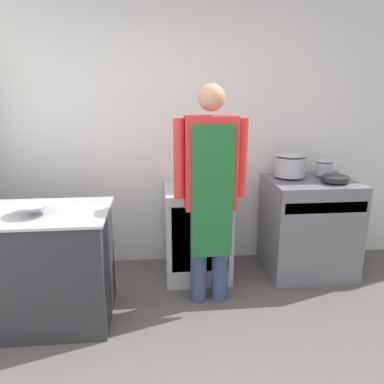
# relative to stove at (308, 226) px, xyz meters

# --- Properties ---
(wall_back) EXTENTS (8.00, 0.05, 2.70)m
(wall_back) POSITION_rel_stove_xyz_m (-1.29, 0.42, 0.88)
(wall_back) COLOR white
(wall_back) RESTS_ON ground_plane
(prep_counter) EXTENTS (1.14, 0.72, 0.90)m
(prep_counter) POSITION_rel_stove_xyz_m (-2.42, -0.61, -0.02)
(prep_counter) COLOR #2D2D33
(prep_counter) RESTS_ON ground_plane
(stove) EXTENTS (0.82, 0.69, 0.96)m
(stove) POSITION_rel_stove_xyz_m (0.00, 0.00, 0.00)
(stove) COLOR slate
(stove) RESTS_ON ground_plane
(fridge_unit) EXTENTS (0.61, 0.65, 0.88)m
(fridge_unit) POSITION_rel_stove_xyz_m (-1.10, 0.05, -0.03)
(fridge_unit) COLOR silver
(fridge_unit) RESTS_ON ground_plane
(person_cook) EXTENTS (0.59, 0.24, 1.82)m
(person_cook) POSITION_rel_stove_xyz_m (-1.05, -0.46, 0.56)
(person_cook) COLOR #38476B
(person_cook) RESTS_ON ground_plane
(mixing_bowl) EXTENTS (0.28, 0.28, 0.08)m
(mixing_bowl) POSITION_rel_stove_xyz_m (-2.37, -0.67, 0.47)
(mixing_bowl) COLOR #B2B5BC
(mixing_bowl) RESTS_ON prep_counter
(stock_pot) EXTENTS (0.29, 0.29, 0.23)m
(stock_pot) POSITION_rel_stove_xyz_m (-0.18, 0.12, 0.60)
(stock_pot) COLOR #B2B5BC
(stock_pot) RESTS_ON stove
(saute_pan) EXTENTS (0.25, 0.25, 0.04)m
(saute_pan) POSITION_rel_stove_xyz_m (0.16, -0.12, 0.51)
(saute_pan) COLOR #262628
(saute_pan) RESTS_ON stove
(sauce_pot) EXTENTS (0.16, 0.16, 0.15)m
(sauce_pot) POSITION_rel_stove_xyz_m (0.16, 0.12, 0.56)
(sauce_pot) COLOR #B2B5BC
(sauce_pot) RESTS_ON stove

